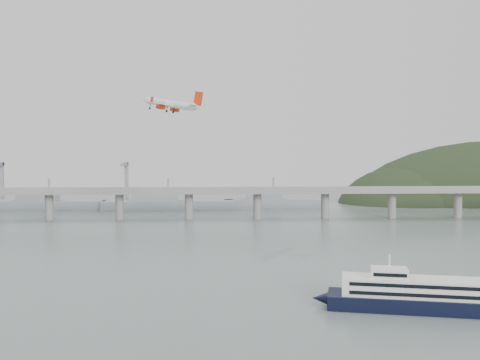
{
  "coord_description": "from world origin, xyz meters",
  "views": [
    {
      "loc": [
        -13.14,
        -207.59,
        49.63
      ],
      "look_at": [
        0.0,
        55.0,
        36.0
      ],
      "focal_mm": 42.0,
      "sensor_mm": 36.0,
      "label": 1
    }
  ],
  "objects": [
    {
      "name": "airliner",
      "position": [
        -34.69,
        92.09,
        74.4
      ],
      "size": [
        36.2,
        34.0,
        10.84
      ],
      "rotation": [
        0.05,
        -0.17,
        2.55
      ],
      "color": "silver",
      "rests_on": "ground"
    },
    {
      "name": "ferry",
      "position": [
        51.07,
        -38.1,
        4.71
      ],
      "size": [
        90.78,
        32.32,
        17.37
      ],
      "rotation": [
        0.0,
        0.0,
        -0.24
      ],
      "color": "black",
      "rests_on": "ground"
    },
    {
      "name": "distant_fleet",
      "position": [
        -155.36,
        265.08,
        6.22
      ],
      "size": [
        453.0,
        60.9,
        40.0
      ],
      "color": "gray",
      "rests_on": "ground"
    },
    {
      "name": "ground",
      "position": [
        0.0,
        0.0,
        0.0
      ],
      "size": [
        900.0,
        900.0,
        0.0
      ],
      "primitive_type": "plane",
      "color": "slate",
      "rests_on": "ground"
    },
    {
      "name": "bridge",
      "position": [
        -1.15,
        200.0,
        17.65
      ],
      "size": [
        800.0,
        22.0,
        23.9
      ],
      "color": "gray",
      "rests_on": "ground"
    }
  ]
}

